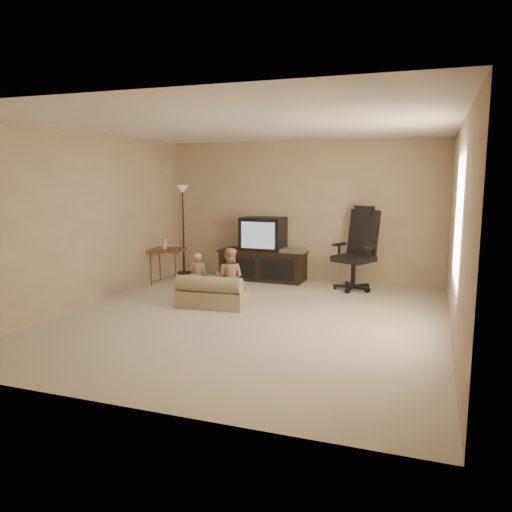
{
  "coord_description": "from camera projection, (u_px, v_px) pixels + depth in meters",
  "views": [
    {
      "loc": [
        2.22,
        -6.02,
        1.87
      ],
      "look_at": [
        -0.12,
        0.6,
        0.75
      ],
      "focal_mm": 35.0,
      "sensor_mm": 36.0,
      "label": 1
    }
  ],
  "objects": [
    {
      "name": "floor_lamp",
      "position": [
        183.0,
        210.0,
        9.56
      ],
      "size": [
        0.27,
        0.27,
        1.71
      ],
      "color": "black",
      "rests_on": "floor"
    },
    {
      "name": "side_table",
      "position": [
        167.0,
        250.0,
        8.77
      ],
      "size": [
        0.64,
        0.64,
        0.83
      ],
      "rotation": [
        0.0,
        0.0,
        0.17
      ],
      "color": "brown",
      "rests_on": "floor"
    },
    {
      "name": "toddler_left",
      "position": [
        198.0,
        278.0,
        7.46
      ],
      "size": [
        0.31,
        0.25,
        0.75
      ],
      "primitive_type": "imported",
      "rotation": [
        0.0,
        0.0,
        3.32
      ],
      "color": "tan",
      "rests_on": "floor"
    },
    {
      "name": "room_shell",
      "position": [
        249.0,
        204.0,
        6.39
      ],
      "size": [
        5.5,
        5.5,
        5.5
      ],
      "color": "silver",
      "rests_on": "floor"
    },
    {
      "name": "toddler_right",
      "position": [
        229.0,
        277.0,
        7.2
      ],
      "size": [
        0.44,
        0.26,
        0.87
      ],
      "primitive_type": "imported",
      "rotation": [
        0.0,
        0.0,
        3.21
      ],
      "color": "tan",
      "rests_on": "floor"
    },
    {
      "name": "floor",
      "position": [
        250.0,
        319.0,
        6.63
      ],
      "size": [
        5.5,
        5.5,
        0.0
      ],
      "primitive_type": "plane",
      "color": "#C4B59C",
      "rests_on": "ground"
    },
    {
      "name": "tv_stand",
      "position": [
        263.0,
        254.0,
        9.09
      ],
      "size": [
        1.62,
        0.64,
        1.15
      ],
      "rotation": [
        0.0,
        0.0,
        -0.03
      ],
      "color": "black",
      "rests_on": "floor"
    },
    {
      "name": "office_chair",
      "position": [
        357.0,
        260.0,
        8.31
      ],
      "size": [
        0.86,
        0.87,
        1.39
      ],
      "rotation": [
        0.0,
        0.0,
        -0.46
      ],
      "color": "black",
      "rests_on": "floor"
    },
    {
      "name": "child_sofa",
      "position": [
        212.0,
        294.0,
        7.2
      ],
      "size": [
        1.02,
        0.63,
        0.48
      ],
      "rotation": [
        0.0,
        0.0,
        0.08
      ],
      "color": "tan",
      "rests_on": "floor"
    }
  ]
}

